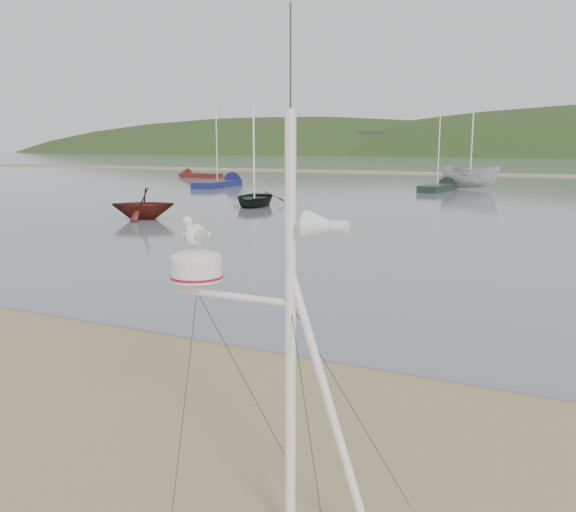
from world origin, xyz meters
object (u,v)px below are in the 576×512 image
at_px(boat_dark, 254,168).
at_px(sailboat_dark_mid, 444,187).
at_px(boat_white, 471,157).
at_px(sailboat_blue_near, 229,183).
at_px(boat_red, 142,189).
at_px(dinghy_red_far, 192,175).
at_px(mast_rig, 282,422).

bearing_deg(boat_dark, sailboat_dark_mid, 49.68).
xyz_separation_m(boat_white, sailboat_dark_mid, (-1.70, -1.40, -2.27)).
bearing_deg(boat_dark, sailboat_blue_near, 108.30).
distance_m(boat_red, dinghy_red_far, 37.63).
relative_size(boat_red, dinghy_red_far, 0.47).
xyz_separation_m(boat_dark, boat_red, (-1.54, -7.91, -0.74)).
distance_m(boat_white, sailboat_blue_near, 19.99).
bearing_deg(mast_rig, boat_red, 132.00).
xyz_separation_m(mast_rig, boat_white, (-5.95, 44.71, 1.47)).
bearing_deg(sailboat_blue_near, mast_rig, -57.96).
height_order(boat_dark, boat_red, boat_dark).
relative_size(sailboat_dark_mid, sailboat_blue_near, 0.84).
xyz_separation_m(mast_rig, sailboat_blue_near, (-25.37, 40.54, -0.80)).
bearing_deg(boat_dark, boat_white, 46.82).
height_order(boat_red, sailboat_dark_mid, sailboat_dark_mid).
relative_size(boat_white, dinghy_red_far, 0.84).
relative_size(mast_rig, boat_red, 1.61).
bearing_deg(boat_white, mast_rig, -152.94).
distance_m(sailboat_dark_mid, sailboat_blue_near, 17.94).
relative_size(boat_white, sailboat_dark_mid, 0.81).
bearing_deg(sailboat_blue_near, boat_white, 12.13).
relative_size(boat_dark, boat_white, 0.85).
xyz_separation_m(boat_dark, dinghy_red_far, (-21.09, 24.22, -1.91)).
distance_m(boat_dark, boat_white, 20.66).
bearing_deg(sailboat_dark_mid, mast_rig, -79.99).
relative_size(boat_dark, sailboat_dark_mid, 0.69).
bearing_deg(boat_red, boat_dark, 137.87).
distance_m(boat_dark, sailboat_blue_near, 18.04).
xyz_separation_m(sailboat_dark_mid, sailboat_blue_near, (-17.72, -2.77, -0.00)).
bearing_deg(dinghy_red_far, sailboat_blue_near, -42.79).
distance_m(mast_rig, boat_white, 45.13).
relative_size(dinghy_red_far, sailboat_dark_mid, 0.96).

